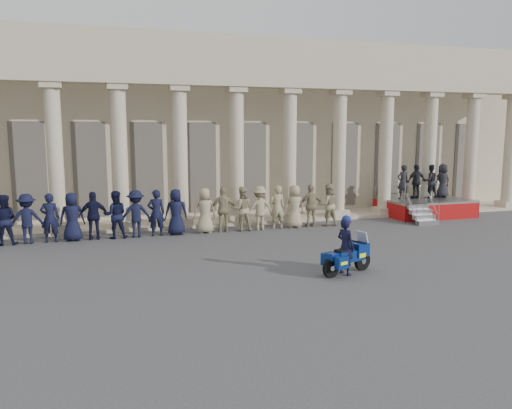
{
  "coord_description": "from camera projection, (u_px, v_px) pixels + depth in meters",
  "views": [
    {
      "loc": [
        -4.62,
        -14.29,
        4.29
      ],
      "look_at": [
        0.79,
        3.32,
        1.6
      ],
      "focal_mm": 35.0,
      "sensor_mm": 36.0,
      "label": 1
    }
  ],
  "objects": [
    {
      "name": "ground",
      "position": [
        263.0,
        271.0,
        15.47
      ],
      "size": [
        90.0,
        90.0,
        0.0
      ],
      "primitive_type": "plane",
      "color": "#414143",
      "rests_on": "ground"
    },
    {
      "name": "rider",
      "position": [
        346.0,
        245.0,
        15.03
      ],
      "size": [
        0.6,
        0.73,
        1.82
      ],
      "rotation": [
        0.0,
        0.0,
        1.91
      ],
      "color": "black",
      "rests_on": "ground"
    },
    {
      "name": "motorcycle",
      "position": [
        348.0,
        256.0,
        15.14
      ],
      "size": [
        1.88,
        1.08,
        1.25
      ],
      "rotation": [
        0.0,
        0.0,
        0.33
      ],
      "color": "black",
      "rests_on": "ground"
    },
    {
      "name": "officer_rank",
      "position": [
        138.0,
        214.0,
        20.4
      ],
      "size": [
        17.86,
        0.73,
        1.94
      ],
      "color": "black",
      "rests_on": "ground"
    },
    {
      "name": "building",
      "position": [
        185.0,
        128.0,
        28.77
      ],
      "size": [
        40.0,
        12.5,
        9.0
      ],
      "color": "tan",
      "rests_on": "ground"
    },
    {
      "name": "reviewing_stand",
      "position": [
        426.0,
        189.0,
        25.71
      ],
      "size": [
        4.29,
        4.1,
        2.63
      ],
      "color": "gray",
      "rests_on": "ground"
    }
  ]
}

